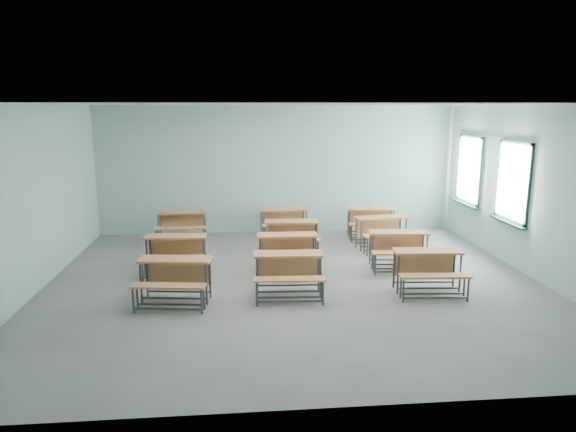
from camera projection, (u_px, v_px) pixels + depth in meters
name	position (u px, v px, depth m)	size (l,w,h in m)	color
room	(299.00, 197.00, 9.10)	(9.04, 8.04, 3.24)	gray
desk_unit_r0c0	(174.00, 274.00, 8.35)	(1.26, 0.93, 0.73)	#B06D3F
desk_unit_r0c1	(289.00, 268.00, 8.65)	(1.21, 0.84, 0.73)	#B06D3F
desk_unit_r0c2	(429.00, 265.00, 8.82)	(1.22, 0.86, 0.73)	#B06D3F
desk_unit_r1c0	(175.00, 249.00, 9.84)	(1.20, 0.83, 0.73)	#B06D3F
desk_unit_r1c1	(288.00, 247.00, 9.94)	(1.18, 0.80, 0.73)	#B06D3F
desk_unit_r1c2	(399.00, 244.00, 10.14)	(1.24, 0.90, 0.73)	#B06D3F
desk_unit_r2c1	(292.00, 233.00, 11.11)	(1.22, 0.86, 0.73)	#B06D3F
desk_unit_r2c2	(383.00, 228.00, 11.52)	(1.26, 0.92, 0.73)	#B06D3F
desk_unit_r3c0	(182.00, 222.00, 12.14)	(1.19, 0.81, 0.73)	#B06D3F
desk_unit_r3c1	(284.00, 219.00, 12.48)	(1.24, 0.89, 0.73)	#B06D3F
desk_unit_r3c2	(371.00, 218.00, 12.52)	(1.24, 0.89, 0.73)	#B06D3F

